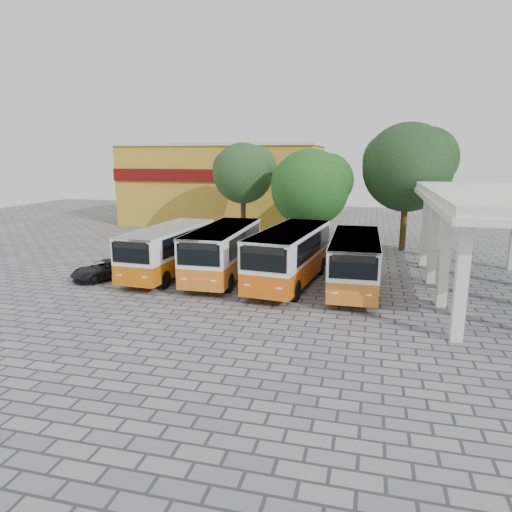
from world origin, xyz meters
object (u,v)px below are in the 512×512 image
(bus_far_left, at_px, (168,248))
(bus_centre_left, at_px, (223,249))
(bus_far_right, at_px, (355,259))
(parked_car, at_px, (106,269))
(bus_centre_right, at_px, (290,253))

(bus_far_left, height_order, bus_centre_left, bus_centre_left)
(bus_far_left, xyz_separation_m, bus_far_right, (10.95, -0.37, -0.01))
(bus_centre_left, height_order, bus_far_right, bus_centre_left)
(bus_far_left, bearing_deg, bus_centre_left, 6.89)
(bus_centre_left, distance_m, bus_far_right, 7.59)
(bus_far_left, height_order, parked_car, bus_far_left)
(bus_far_left, distance_m, bus_centre_right, 7.40)
(bus_centre_right, height_order, bus_far_right, bus_centre_right)
(parked_car, bearing_deg, bus_centre_left, 45.96)
(bus_far_left, relative_size, bus_centre_right, 0.92)
(bus_centre_left, xyz_separation_m, bus_far_right, (7.57, -0.59, -0.07))
(bus_far_right, bearing_deg, bus_centre_left, 174.52)
(bus_centre_left, bearing_deg, parked_car, -165.63)
(parked_car, bearing_deg, bus_far_left, 56.77)
(bus_centre_right, bearing_deg, bus_centre_left, -179.10)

